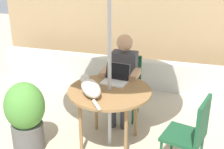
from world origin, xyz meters
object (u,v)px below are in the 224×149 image
object	(u,v)px
laptop	(116,77)
chair_occupied	(126,82)
potted_plant_near_fence	(26,115)
cat	(90,87)
person_seated	(123,74)
patio_table	(110,95)
chair_empty	(192,131)

from	to	relation	value
laptop	chair_occupied	bearing A→B (deg)	90.89
laptop	potted_plant_near_fence	size ratio (longest dim) A/B	0.38
chair_occupied	cat	size ratio (longest dim) A/B	1.58
person_seated	cat	size ratio (longest dim) A/B	2.18
potted_plant_near_fence	patio_table	bearing A→B (deg)	21.85
cat	person_seated	bearing A→B (deg)	77.97
chair_empty	laptop	distance (m)	1.11
person_seated	laptop	world-z (taller)	person_seated
person_seated	laptop	distance (m)	0.40
person_seated	potted_plant_near_fence	bearing A→B (deg)	-132.50
chair_occupied	patio_table	bearing A→B (deg)	-90.00
potted_plant_near_fence	chair_occupied	bearing A→B (deg)	51.66
chair_occupied	laptop	bearing A→B (deg)	-89.11
chair_occupied	chair_empty	world-z (taller)	same
laptop	chair_empty	bearing A→B (deg)	-27.65
potted_plant_near_fence	chair_empty	bearing A→B (deg)	3.55
chair_occupied	laptop	size ratio (longest dim) A/B	2.70
chair_occupied	potted_plant_near_fence	size ratio (longest dim) A/B	1.02
chair_empty	cat	size ratio (longest dim) A/B	1.58
patio_table	laptop	world-z (taller)	laptop
chair_occupied	person_seated	size ratio (longest dim) A/B	0.72
potted_plant_near_fence	cat	bearing A→B (deg)	14.31
patio_table	person_seated	distance (m)	0.63
chair_occupied	person_seated	distance (m)	0.23
patio_table	person_seated	xyz separation A→B (m)	(0.00, 0.63, 0.01)
cat	chair_empty	bearing A→B (deg)	-3.65
chair_empty	cat	world-z (taller)	cat
person_seated	potted_plant_near_fence	xyz separation A→B (m)	(-0.91, -0.99, -0.22)
chair_occupied	laptop	world-z (taller)	laptop
laptop	person_seated	bearing A→B (deg)	91.25
cat	potted_plant_near_fence	bearing A→B (deg)	-165.69
person_seated	laptop	size ratio (longest dim) A/B	3.74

